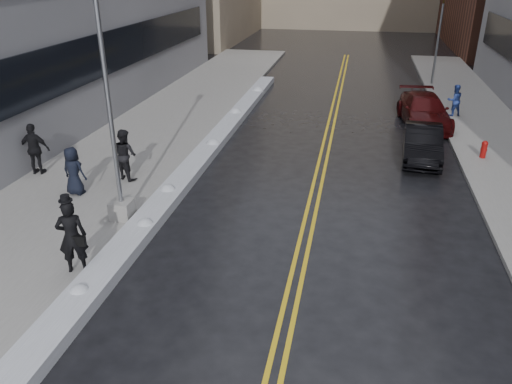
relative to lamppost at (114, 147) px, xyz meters
The scene contains 16 objects.
ground 4.62m from the lamppost, 31.22° to the right, with size 160.00×160.00×0.00m, color black.
sidewalk_west 8.72m from the lamppost, 107.03° to the left, with size 5.50×50.00×0.15m, color gray.
sidewalk_east 15.71m from the lamppost, 31.03° to the left, with size 4.00×50.00×0.15m, color gray.
lane_line_left 10.12m from the lamppost, 54.77° to the left, with size 0.12×50.00×0.01m, color gold.
lane_line_right 10.29m from the lamppost, 53.36° to the left, with size 0.12×50.00×0.01m, color gold.
snow_ridge 6.50m from the lamppost, 81.94° to the left, with size 0.90×30.00×0.34m, color silver.
lamppost is the anchor object (origin of this frame).
fire_hydrant 14.81m from the lamppost, 33.04° to the left, with size 0.26×0.26×0.73m.
traffic_signal 24.98m from the lamppost, 61.79° to the left, with size 0.16×0.20×6.00m.
pedestrian_fedora 3.27m from the lamppost, 88.07° to the right, with size 0.74×0.49×2.03m, color black.
pedestrian_b 3.55m from the lamppost, 112.23° to the left, with size 0.93×0.73×1.92m, color black.
pedestrian_c 3.15m from the lamppost, 149.88° to the left, with size 0.84×0.55×1.72m, color black.
pedestrian_d 5.69m from the lamppost, 149.67° to the left, with size 1.16×0.48×1.98m, color black.
pedestrian_east 18.72m from the lamppost, 49.97° to the left, with size 0.79×0.62×1.63m, color navy.
car_black 12.60m from the lamppost, 38.19° to the left, with size 1.48×4.26×1.40m, color black.
car_maroon 16.49m from the lamppost, 50.88° to the left, with size 2.10×5.17×1.50m, color #370809.
Camera 1 is at (3.65, -10.90, 7.58)m, focal length 35.00 mm.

